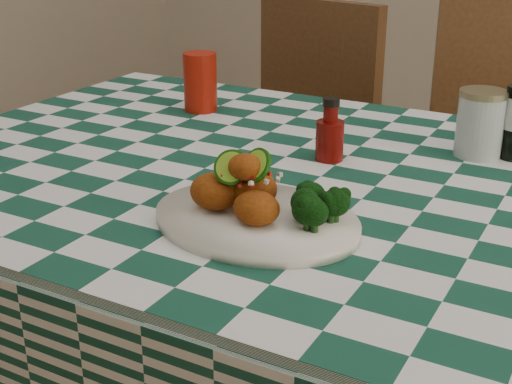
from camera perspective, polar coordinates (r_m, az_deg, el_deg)
The scene contains 8 objects.
dining_table at distance 1.47m, azimuth 4.66°, elevation -13.26°, with size 1.66×1.06×0.79m, color #144535, non-canonical shape.
plate at distance 1.08m, azimuth 0.00°, elevation -2.27°, with size 0.33×0.26×0.02m, color white, non-canonical shape.
fried_chicken_pile at distance 1.06m, azimuth -0.59°, elevation 0.63°, with size 0.15×0.11×0.09m, color #99400E, non-canonical shape.
broccoli_side at distance 1.03m, azimuth 5.07°, elevation -1.28°, with size 0.07×0.07×0.05m, color black, non-canonical shape.
red_tumbler at distance 1.68m, azimuth -4.49°, elevation 8.77°, with size 0.08×0.08×0.14m, color #9E1608.
ketchup_bottle at distance 1.35m, azimuth 5.95°, elevation 5.02°, with size 0.05×0.05×0.12m, color #5C0804, non-canonical shape.
mason_jar at distance 1.43m, azimuth 17.51°, elevation 5.25°, with size 0.09×0.09×0.13m, color #B2BCBA, non-canonical shape.
wooden_chair_left at distance 2.15m, azimuth 1.30°, elevation 1.62°, with size 0.45×0.47×0.98m, color #472814, non-canonical shape.
Camera 1 is at (0.47, -1.10, 1.24)m, focal length 50.00 mm.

